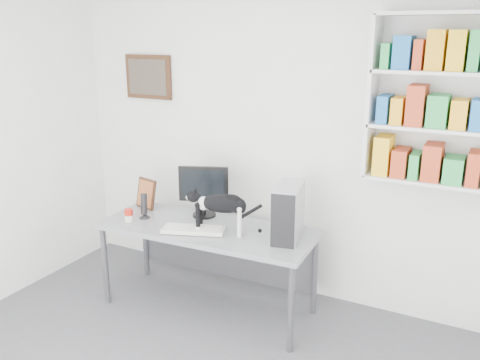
% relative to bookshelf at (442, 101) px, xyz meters
% --- Properties ---
extents(room, '(4.01, 4.01, 2.70)m').
position_rel_bookshelf_xyz_m(room, '(-1.40, -1.85, -0.50)').
color(room, '#4B4B4F').
rests_on(room, ground).
extents(bookshelf, '(1.03, 0.28, 1.24)m').
position_rel_bookshelf_xyz_m(bookshelf, '(0.00, 0.00, 0.00)').
color(bookshelf, silver).
rests_on(bookshelf, room).
extents(wall_art, '(0.52, 0.04, 0.42)m').
position_rel_bookshelf_xyz_m(wall_art, '(-2.70, 0.12, 0.05)').
color(wall_art, '#452A16').
rests_on(wall_art, room).
extents(desk, '(1.85, 0.79, 0.76)m').
position_rel_bookshelf_xyz_m(desk, '(-1.67, -0.52, -1.47)').
color(desk, gray).
rests_on(desk, room).
extents(monitor, '(0.48, 0.36, 0.46)m').
position_rel_bookshelf_xyz_m(monitor, '(-1.83, -0.30, -0.86)').
color(monitor, black).
rests_on(monitor, desk).
extents(keyboard, '(0.54, 0.35, 0.04)m').
position_rel_bookshelf_xyz_m(keyboard, '(-1.71, -0.66, -1.07)').
color(keyboard, beige).
rests_on(keyboard, desk).
extents(pc_tower, '(0.28, 0.46, 0.43)m').
position_rel_bookshelf_xyz_m(pc_tower, '(-0.99, -0.42, -0.88)').
color(pc_tower, '#B6B5BA').
rests_on(pc_tower, desk).
extents(speaker, '(0.13, 0.13, 0.23)m').
position_rel_bookshelf_xyz_m(speaker, '(-2.27, -0.59, -0.98)').
color(speaker, black).
rests_on(speaker, desk).
extents(leaning_print, '(0.24, 0.14, 0.28)m').
position_rel_bookshelf_xyz_m(leaning_print, '(-2.42, -0.36, -0.95)').
color(leaning_print, '#452A16').
rests_on(leaning_print, desk).
extents(soup_can, '(0.08, 0.08, 0.11)m').
position_rel_bookshelf_xyz_m(soup_can, '(-2.34, -0.71, -1.04)').
color(soup_can, red).
rests_on(soup_can, desk).
extents(cat, '(0.58, 0.28, 0.34)m').
position_rel_bookshelf_xyz_m(cat, '(-1.50, -0.59, -0.92)').
color(cat, black).
rests_on(cat, desk).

